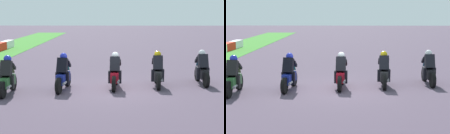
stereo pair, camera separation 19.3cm
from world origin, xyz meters
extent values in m
plane|color=#4C3E4F|center=(0.00, 0.00, 0.00)|extent=(120.00, 120.00, 0.00)
cube|color=red|center=(13.37, 9.32, 0.32)|extent=(2.02, 0.60, 0.64)
cube|color=white|center=(15.42, 9.32, 0.32)|extent=(2.02, 0.60, 0.64)
cylinder|color=black|center=(1.73, -3.85, 0.32)|extent=(0.64, 0.15, 0.64)
cylinder|color=black|center=(0.33, -3.88, 0.32)|extent=(0.64, 0.15, 0.64)
cube|color=black|center=(1.03, -3.87, 0.50)|extent=(1.11, 0.34, 0.40)
ellipsoid|color=black|center=(1.13, -3.86, 0.80)|extent=(0.49, 0.31, 0.24)
cube|color=red|center=(0.52, -3.88, 0.52)|extent=(0.06, 0.16, 0.08)
cylinder|color=#A5A5AD|center=(0.68, -4.03, 0.37)|extent=(0.42, 0.11, 0.10)
cube|color=black|center=(0.93, -3.87, 1.02)|extent=(0.49, 0.41, 0.66)
sphere|color=silver|center=(1.15, -3.86, 1.36)|extent=(0.31, 0.31, 0.30)
cube|color=teal|center=(1.53, -3.85, 0.84)|extent=(0.16, 0.26, 0.23)
cube|color=black|center=(0.90, -3.67, 0.50)|extent=(0.18, 0.14, 0.52)
cube|color=black|center=(0.91, -4.07, 0.50)|extent=(0.18, 0.14, 0.52)
cube|color=black|center=(1.30, -3.68, 1.04)|extent=(0.39, 0.11, 0.31)
cube|color=black|center=(1.31, -4.04, 1.04)|extent=(0.39, 0.11, 0.31)
cylinder|color=black|center=(1.24, -1.89, 0.32)|extent=(0.65, 0.17, 0.64)
cylinder|color=black|center=(-0.16, -1.82, 0.32)|extent=(0.65, 0.17, 0.64)
cube|color=#272729|center=(0.54, -1.85, 0.50)|extent=(1.11, 0.37, 0.40)
ellipsoid|color=#272729|center=(0.64, -1.86, 0.80)|extent=(0.49, 0.32, 0.24)
cube|color=red|center=(0.03, -1.83, 0.52)|extent=(0.07, 0.16, 0.08)
cylinder|color=#A5A5AD|center=(0.18, -2.00, 0.37)|extent=(0.42, 0.12, 0.10)
cube|color=black|center=(0.44, -1.85, 1.02)|extent=(0.50, 0.42, 0.66)
sphere|color=gold|center=(0.66, -1.86, 1.36)|extent=(0.31, 0.31, 0.30)
cube|color=slate|center=(1.04, -1.88, 0.84)|extent=(0.17, 0.27, 0.23)
cube|color=black|center=(0.43, -1.65, 0.50)|extent=(0.19, 0.15, 0.52)
cube|color=black|center=(0.41, -2.05, 0.50)|extent=(0.19, 0.15, 0.52)
cube|color=black|center=(0.83, -1.69, 1.04)|extent=(0.39, 0.12, 0.31)
cube|color=black|center=(0.81, -2.05, 1.04)|extent=(0.39, 0.12, 0.31)
cylinder|color=black|center=(0.87, -0.09, 0.32)|extent=(0.65, 0.18, 0.64)
cylinder|color=black|center=(-0.52, 0.00, 0.32)|extent=(0.65, 0.18, 0.64)
cube|color=#AF1122|center=(0.17, -0.04, 0.50)|extent=(1.12, 0.39, 0.40)
ellipsoid|color=#AF1122|center=(0.27, -0.05, 0.80)|extent=(0.50, 0.33, 0.24)
cube|color=red|center=(-0.34, -0.01, 0.52)|extent=(0.07, 0.16, 0.08)
cylinder|color=#A5A5AD|center=(-0.19, -0.18, 0.37)|extent=(0.43, 0.13, 0.10)
cube|color=black|center=(0.07, -0.04, 1.02)|extent=(0.51, 0.43, 0.66)
sphere|color=silver|center=(0.29, -0.05, 1.36)|extent=(0.32, 0.32, 0.30)
cube|color=slate|center=(0.67, -0.07, 0.84)|extent=(0.17, 0.27, 0.23)
cube|color=black|center=(0.07, 0.16, 0.50)|extent=(0.19, 0.15, 0.52)
cube|color=black|center=(0.04, -0.24, 0.50)|extent=(0.19, 0.15, 0.52)
cube|color=black|center=(0.46, 0.12, 1.04)|extent=(0.39, 0.12, 0.31)
cube|color=black|center=(0.44, -0.24, 1.04)|extent=(0.39, 0.12, 0.31)
cylinder|color=black|center=(0.51, 1.99, 0.32)|extent=(0.65, 0.21, 0.64)
cylinder|color=black|center=(-0.88, 2.14, 0.32)|extent=(0.65, 0.21, 0.64)
cube|color=navy|center=(-0.18, 2.07, 0.50)|extent=(1.13, 0.44, 0.40)
ellipsoid|color=navy|center=(-0.08, 2.06, 0.80)|extent=(0.51, 0.35, 0.24)
cube|color=red|center=(-0.69, 2.12, 0.52)|extent=(0.08, 0.17, 0.08)
cylinder|color=#A5A5AD|center=(-0.55, 1.95, 0.37)|extent=(0.43, 0.15, 0.10)
cube|color=black|center=(-0.28, 2.08, 1.02)|extent=(0.53, 0.45, 0.66)
sphere|color=#1F29B9|center=(-0.06, 2.05, 1.36)|extent=(0.33, 0.33, 0.30)
cube|color=#38986F|center=(0.31, 2.01, 0.84)|extent=(0.18, 0.28, 0.23)
cube|color=black|center=(-0.28, 2.28, 0.50)|extent=(0.19, 0.16, 0.52)
cube|color=black|center=(-0.32, 1.88, 0.50)|extent=(0.19, 0.16, 0.52)
cube|color=black|center=(0.11, 2.21, 1.04)|extent=(0.39, 0.14, 0.31)
cube|color=black|center=(0.07, 1.86, 1.04)|extent=(0.39, 0.14, 0.31)
cylinder|color=black|center=(-0.20, 4.12, 0.32)|extent=(0.64, 0.15, 0.64)
cylinder|color=black|center=(-1.60, 4.10, 0.32)|extent=(0.64, 0.15, 0.64)
cube|color=#316B35|center=(-0.90, 4.11, 0.50)|extent=(1.11, 0.34, 0.40)
ellipsoid|color=#316B35|center=(-0.80, 4.11, 0.80)|extent=(0.48, 0.31, 0.24)
cube|color=red|center=(-1.41, 4.10, 0.52)|extent=(0.06, 0.16, 0.08)
cylinder|color=#A5A5AD|center=(-1.25, 3.95, 0.37)|extent=(0.42, 0.11, 0.10)
cube|color=black|center=(-1.00, 4.11, 1.02)|extent=(0.49, 0.41, 0.66)
sphere|color=#1F29B9|center=(-0.78, 4.12, 1.36)|extent=(0.30, 0.30, 0.30)
cube|color=#717154|center=(-0.40, 4.12, 0.84)|extent=(0.16, 0.26, 0.23)
cube|color=black|center=(-1.03, 4.31, 0.50)|extent=(0.18, 0.14, 0.52)
cube|color=black|center=(-1.02, 3.91, 0.50)|extent=(0.18, 0.14, 0.52)
cube|color=black|center=(-0.63, 4.30, 1.04)|extent=(0.39, 0.11, 0.31)
cube|color=black|center=(-0.62, 3.94, 1.04)|extent=(0.39, 0.11, 0.31)
camera|label=1|loc=(-13.74, -0.09, 3.21)|focal=54.59mm
camera|label=2|loc=(-13.74, -0.28, 3.21)|focal=54.59mm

